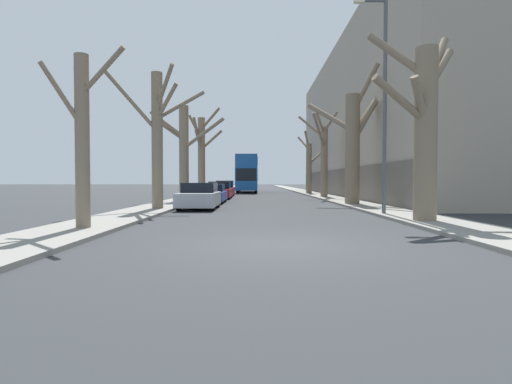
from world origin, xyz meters
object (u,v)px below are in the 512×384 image
object	(u,v)px
double_decker_bus	(248,172)
lamp_post	(383,96)
parked_car_0	(200,196)
parked_car_1	(212,194)
parked_car_2	(220,191)
street_tree_left_1	(158,135)
street_tree_left_3	(202,153)
street_tree_right_0	(425,124)
street_tree_right_1	(353,143)
parked_car_3	(225,189)
street_tree_right_3	(310,166)
street_tree_left_0	(83,136)
street_tree_left_2	(184,151)
street_tree_right_2	(324,156)

from	to	relation	value
double_decker_bus	lamp_post	xyz separation A→B (m)	(6.40, -34.28, 2.44)
parked_car_0	parked_car_1	bearing A→B (deg)	90.00
parked_car_2	street_tree_left_1	bearing A→B (deg)	-98.44
street_tree_left_3	parked_car_2	world-z (taller)	street_tree_left_3
street_tree_right_0	lamp_post	world-z (taller)	lamp_post
double_decker_bus	parked_car_1	xyz separation A→B (m)	(-1.86, -24.30, -1.96)
street_tree_right_1	parked_car_2	world-z (taller)	street_tree_right_1
street_tree_left_3	double_decker_bus	world-z (taller)	street_tree_left_3
parked_car_0	parked_car_3	bearing A→B (deg)	90.00
double_decker_bus	street_tree_right_3	bearing A→B (deg)	-45.69
street_tree_left_1	parked_car_2	size ratio (longest dim) A/B	1.65
street_tree_left_3	parked_car_2	distance (m)	4.99
street_tree_left_0	parked_car_2	size ratio (longest dim) A/B	1.25
street_tree_left_0	street_tree_right_3	size ratio (longest dim) A/B	0.76
parked_car_0	parked_car_2	distance (m)	11.61
street_tree_left_2	parked_car_1	distance (m)	3.77
street_tree_left_0	parked_car_3	world-z (taller)	street_tree_left_0
street_tree_left_3	parked_car_1	xyz separation A→B (m)	(1.89, -9.10, -3.36)
street_tree_right_3	lamp_post	world-z (taller)	lamp_post
street_tree_right_1	parked_car_2	bearing A→B (deg)	135.76
street_tree_left_1	street_tree_right_1	world-z (taller)	street_tree_right_1
street_tree_left_3	parked_car_3	distance (m)	4.39
double_decker_bus	parked_car_1	size ratio (longest dim) A/B	2.59
street_tree_right_0	street_tree_left_1	bearing A→B (deg)	150.77
parked_car_3	street_tree_left_0	bearing A→B (deg)	-94.51
street_tree_left_2	street_tree_right_2	xyz separation A→B (m)	(10.82, 6.55, 0.04)
double_decker_bus	street_tree_right_0	bearing A→B (deg)	-79.47
street_tree_left_2	parked_car_3	world-z (taller)	street_tree_left_2
street_tree_right_0	parked_car_0	bearing A→B (deg)	140.81
street_tree_right_3	street_tree_right_2	bearing A→B (deg)	-90.38
street_tree_left_3	parked_car_3	world-z (taller)	street_tree_left_3
parked_car_2	parked_car_3	xyz separation A→B (m)	(0.00, 5.46, 0.03)
street_tree_right_2	double_decker_bus	size ratio (longest dim) A/B	0.62
street_tree_right_0	street_tree_right_2	bearing A→B (deg)	90.04
parked_car_3	lamp_post	world-z (taller)	lamp_post
parked_car_2	street_tree_left_3	bearing A→B (deg)	120.34
street_tree_left_1	street_tree_left_3	bearing A→B (deg)	89.98
street_tree_right_3	street_tree_left_1	bearing A→B (deg)	-113.99
parked_car_0	lamp_post	bearing A→B (deg)	-27.15
parked_car_0	street_tree_left_1	bearing A→B (deg)	-148.05
street_tree_right_0	parked_car_1	bearing A→B (deg)	124.22
street_tree_right_0	lamp_post	bearing A→B (deg)	100.07
street_tree_left_3	street_tree_right_0	world-z (taller)	street_tree_left_3
street_tree_right_3	street_tree_left_0	bearing A→B (deg)	-108.69
street_tree_left_1	double_decker_bus	world-z (taller)	street_tree_left_1
street_tree_left_2	parked_car_3	xyz separation A→B (m)	(2.06, 10.25, -2.88)
street_tree_right_2	parked_car_1	bearing A→B (deg)	-138.96
double_decker_bus	parked_car_0	bearing A→B (deg)	-93.54
parked_car_3	street_tree_left_3	bearing A→B (deg)	-130.34
parked_car_0	lamp_post	size ratio (longest dim) A/B	0.47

